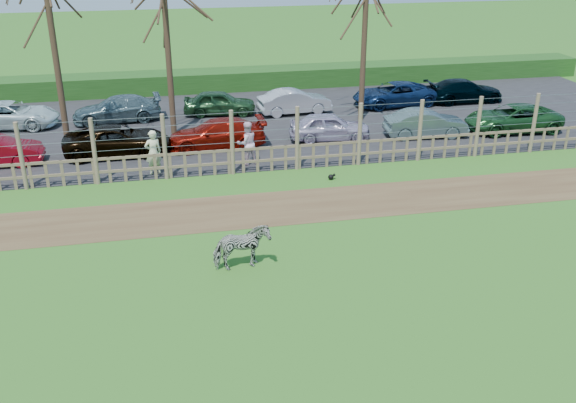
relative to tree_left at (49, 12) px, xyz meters
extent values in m
plane|color=#539135|center=(6.50, -12.50, -5.62)|extent=(120.00, 120.00, 0.00)
cube|color=brown|center=(6.50, -8.00, -5.61)|extent=(34.00, 2.80, 0.01)
cube|color=#232326|center=(6.50, 2.00, -5.60)|extent=(44.00, 13.00, 0.04)
cube|color=#1E4716|center=(6.50, 9.00, -5.07)|extent=(46.00, 2.00, 1.10)
cube|color=brown|center=(6.50, -4.50, -5.17)|extent=(30.00, 0.06, 0.10)
cube|color=brown|center=(6.50, -4.50, -4.67)|extent=(30.00, 0.06, 0.10)
cylinder|color=brown|center=(-1.00, -4.50, -4.37)|extent=(0.16, 0.16, 2.50)
cylinder|color=brown|center=(1.50, -4.50, -4.37)|extent=(0.16, 0.16, 2.50)
cylinder|color=brown|center=(4.00, -4.50, -4.37)|extent=(0.16, 0.16, 2.50)
cylinder|color=brown|center=(6.50, -4.50, -4.37)|extent=(0.16, 0.16, 2.50)
cylinder|color=brown|center=(9.00, -4.50, -4.37)|extent=(0.16, 0.16, 2.50)
cylinder|color=brown|center=(11.50, -4.50, -4.37)|extent=(0.16, 0.16, 2.50)
cylinder|color=brown|center=(14.00, -4.50, -4.37)|extent=(0.16, 0.16, 2.50)
cylinder|color=brown|center=(16.50, -4.50, -4.37)|extent=(0.16, 0.16, 2.50)
cylinder|color=brown|center=(19.00, -4.50, -4.37)|extent=(0.16, 0.16, 2.50)
cylinder|color=gray|center=(6.50, -4.50, -4.37)|extent=(30.00, 0.02, 0.02)
cylinder|color=gray|center=(6.50, -4.50, -3.97)|extent=(30.00, 0.02, 0.02)
cylinder|color=gray|center=(6.50, -4.50, -3.57)|extent=(30.00, 0.02, 0.02)
cylinder|color=gray|center=(6.50, -4.50, -3.22)|extent=(30.00, 0.02, 0.02)
cylinder|color=#3D2B1E|center=(0.00, 0.00, -1.87)|extent=(0.26, 0.26, 7.50)
cylinder|color=#3D2B1E|center=(4.50, 1.00, -2.37)|extent=(0.26, 0.26, 6.50)
cylinder|color=#3D2B1E|center=(13.50, 1.50, -2.12)|extent=(0.26, 0.26, 7.00)
imported|color=gray|center=(5.82, -11.83, -4.96)|extent=(1.63, 0.93, 1.30)
imported|color=beige|center=(3.57, -4.00, -4.71)|extent=(0.71, 0.55, 1.72)
imported|color=silver|center=(7.18, -3.63, -4.71)|extent=(0.97, 0.84, 1.72)
sphere|color=black|center=(10.00, -5.85, -5.51)|extent=(0.21, 0.21, 0.21)
sphere|color=black|center=(10.12, -5.85, -5.44)|extent=(0.10, 0.10, 0.10)
imported|color=black|center=(2.15, -1.44, -4.98)|extent=(4.33, 2.01, 1.20)
imported|color=maroon|center=(6.21, -1.37, -4.98)|extent=(4.16, 1.75, 1.20)
imported|color=#BDAFCA|center=(11.16, -1.31, -4.98)|extent=(3.65, 1.79, 1.20)
imported|color=#506665|center=(15.48, -1.73, -4.98)|extent=(3.74, 1.59, 1.20)
imported|color=#205325|center=(19.69, -1.77, -4.98)|extent=(4.41, 2.19, 1.20)
imported|color=silver|center=(-2.86, 3.50, -4.98)|extent=(4.55, 2.57, 1.20)
imported|color=#4D666D|center=(1.95, 3.52, -4.98)|extent=(4.25, 2.00, 1.20)
imported|color=#244E28|center=(6.88, 3.70, -4.98)|extent=(3.67, 1.83, 1.20)
imported|color=silver|center=(10.57, 3.15, -4.98)|extent=(3.75, 1.64, 1.20)
imported|color=#0F244D|center=(15.95, 3.56, -4.98)|extent=(4.48, 2.38, 1.20)
imported|color=black|center=(19.85, 3.51, -4.98)|extent=(4.16, 1.74, 1.20)
camera|label=1|loc=(3.89, -27.37, 3.23)|focal=40.00mm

